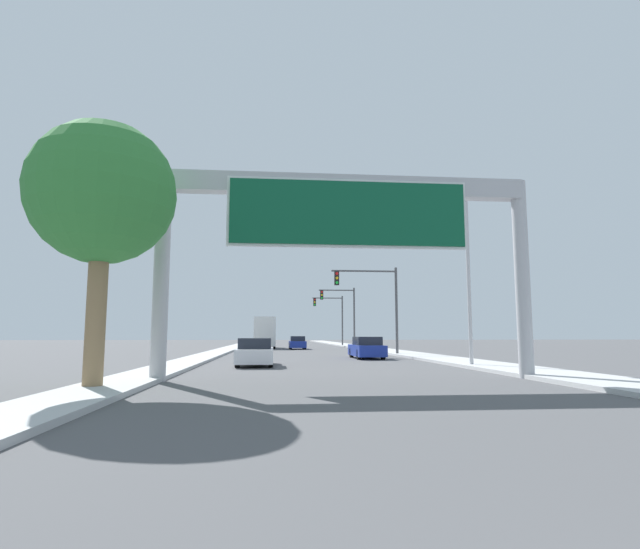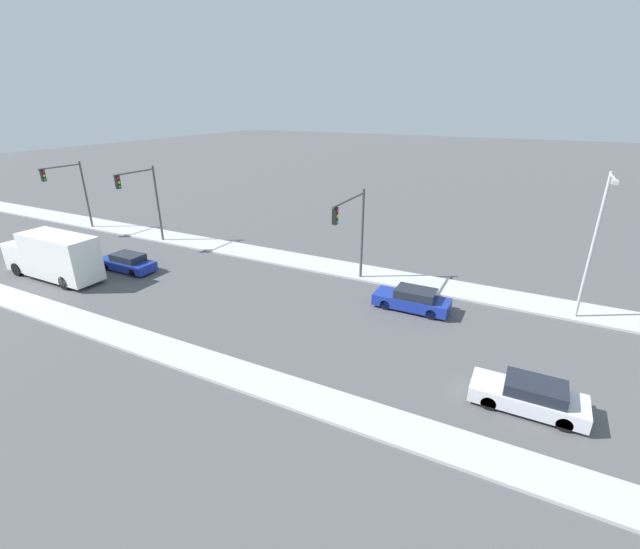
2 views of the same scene
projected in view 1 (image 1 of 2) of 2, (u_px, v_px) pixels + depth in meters
The scene contains 12 objects.
sidewalk_right at pixel (360, 347), 59.45m from camera, with size 3.00×120.00×0.15m.
median_strip_left at pixel (233, 347), 58.06m from camera, with size 2.00×120.00×0.15m.
sign_gantry at pixel (348, 221), 17.77m from camera, with size 13.43×0.73×7.24m.
car_near_center at pixel (255, 353), 25.01m from camera, with size 1.79×4.61×1.38m.
car_mid_center at pixel (297, 343), 53.56m from camera, with size 1.72×4.70×1.39m.
car_near_right at pixel (367, 348), 32.61m from camera, with size 1.76×4.70×1.42m.
truck_box_primary at pixel (265, 333), 56.61m from camera, with size 2.32×8.47×3.47m.
traffic_light_near_intersection at pixel (376, 295), 38.00m from camera, with size 5.09×0.32×6.68m.
traffic_light_mid_block at pixel (344, 308), 57.81m from camera, with size 4.22×0.32×6.99m.
traffic_light_far_intersection at pixel (333, 313), 67.68m from camera, with size 4.21×0.32×6.80m.
palm_tree_foreground at pixel (103, 195), 14.39m from camera, with size 4.15×4.15×7.71m.
street_lamp_right at pixel (462, 260), 24.37m from camera, with size 2.42×0.28×8.80m.
Camera 1 is at (-2.62, 0.65, 1.55)m, focal length 28.00 mm.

